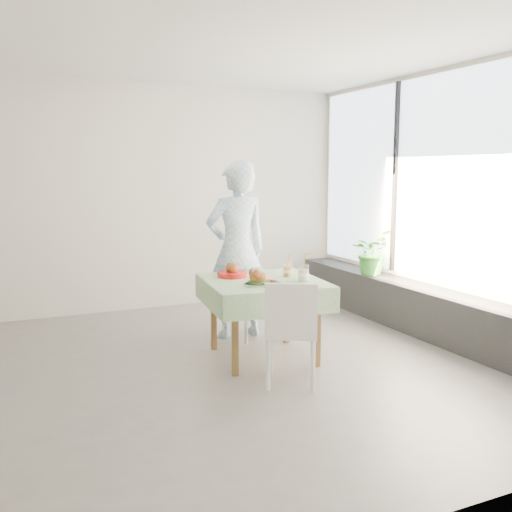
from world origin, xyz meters
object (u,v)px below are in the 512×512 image
chair_near (291,352)px  diner (237,250)px  juice_cup_orange (288,270)px  cafe_table (263,310)px  main_dish (260,279)px  chair_far (249,314)px  potted_plant (371,252)px

chair_near → diner: diner is taller
juice_cup_orange → cafe_table: bearing=-171.2°
main_dish → chair_far: bearing=72.0°
chair_far → juice_cup_orange: juice_cup_orange is taller
cafe_table → potted_plant: size_ratio=2.13×
diner → main_dish: (-0.18, -0.97, -0.12)m
cafe_table → juice_cup_orange: (0.27, 0.04, 0.34)m
diner → cafe_table: bearing=84.3°
chair_near → cafe_table: bearing=84.0°
cafe_table → chair_far: chair_far is taller
chair_near → potted_plant: potted_plant is taller
diner → main_dish: bearing=77.5°
chair_near → diner: bearing=85.1°
chair_far → cafe_table: bearing=-102.9°
diner → main_dish: 1.00m
cafe_table → main_dish: (-0.13, -0.21, 0.34)m
diner → potted_plant: size_ratio=3.39×
cafe_table → chair_far: bearing=77.1°
main_dish → chair_near: bearing=-83.2°
potted_plant → cafe_table: bearing=-153.9°
juice_cup_orange → potted_plant: (1.58, 0.87, -0.03)m
chair_near → juice_cup_orange: (0.35, 0.74, 0.53)m
chair_far → juice_cup_orange: (0.12, -0.62, 0.55)m
chair_near → juice_cup_orange: bearing=64.8°
chair_far → main_dish: bearing=-108.0°
diner → juice_cup_orange: size_ratio=7.02×
chair_near → potted_plant: 2.57m
cafe_table → diner: size_ratio=0.63×
potted_plant → main_dish: bearing=-150.6°
chair_near → diner: (0.13, 1.46, 0.65)m
chair_far → potted_plant: potted_plant is taller
chair_near → main_dish: main_dish is taller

